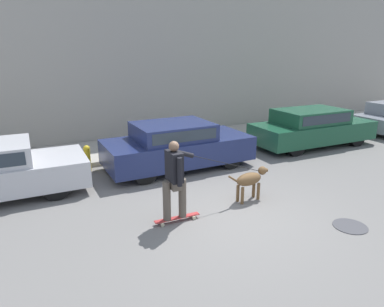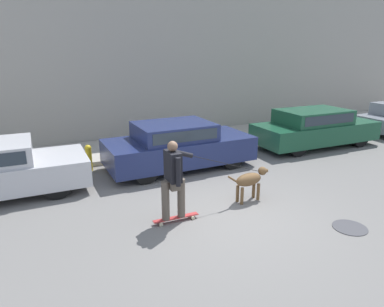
# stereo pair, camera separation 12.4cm
# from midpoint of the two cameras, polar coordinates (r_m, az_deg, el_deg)

# --- Properties ---
(ground_plane) EXTENTS (36.00, 36.00, 0.00)m
(ground_plane) POSITION_cam_midpoint_polar(r_m,az_deg,el_deg) (7.05, 5.85, -10.14)
(ground_plane) COLOR slate
(back_wall) EXTENTS (32.00, 0.30, 5.57)m
(back_wall) POSITION_cam_midpoint_polar(r_m,az_deg,el_deg) (12.65, -10.92, 14.68)
(back_wall) COLOR #9E998E
(back_wall) RESTS_ON ground_plane
(sidewalk_curb) EXTENTS (30.00, 2.52, 0.14)m
(sidewalk_curb) POSITION_cam_midpoint_polar(r_m,az_deg,el_deg) (11.69, -8.31, 1.15)
(sidewalk_curb) COLOR #A39E93
(sidewalk_curb) RESTS_ON ground_plane
(parked_car_1) EXTENTS (4.08, 1.78, 1.29)m
(parked_car_1) POSITION_cam_midpoint_polar(r_m,az_deg,el_deg) (9.55, -1.95, 1.29)
(parked_car_1) COLOR black
(parked_car_1) RESTS_ON ground_plane
(parked_car_2) EXTENTS (4.40, 1.79, 1.29)m
(parked_car_2) POSITION_cam_midpoint_polar(r_m,az_deg,el_deg) (12.47, 20.04, 3.98)
(parked_car_2) COLOR black
(parked_car_2) RESTS_ON ground_plane
(dog) EXTENTS (1.08, 0.33, 0.72)m
(dog) POSITION_cam_midpoint_polar(r_m,az_deg,el_deg) (7.57, 10.11, -4.37)
(dog) COLOR brown
(dog) RESTS_ON ground_plane
(skateboarder) EXTENTS (2.64, 0.62, 1.61)m
(skateboarder) POSITION_cam_midpoint_polar(r_m,az_deg,el_deg) (6.39, -2.50, -3.99)
(skateboarder) COLOR beige
(skateboarder) RESTS_ON ground_plane
(manhole_cover) EXTENTS (0.63, 0.63, 0.01)m
(manhole_cover) POSITION_cam_midpoint_polar(r_m,az_deg,el_deg) (7.20, 25.27, -11.10)
(manhole_cover) COLOR #38383D
(manhole_cover) RESTS_ON ground_plane
(fire_hydrant) EXTENTS (0.18, 0.18, 0.73)m
(fire_hydrant) POSITION_cam_midpoint_polar(r_m,az_deg,el_deg) (9.76, -16.48, -0.58)
(fire_hydrant) COLOR gold
(fire_hydrant) RESTS_ON ground_plane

